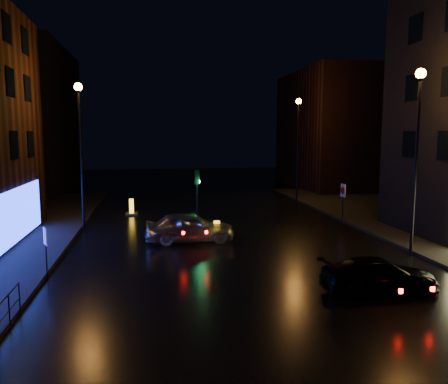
{
  "coord_description": "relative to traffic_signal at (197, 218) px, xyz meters",
  "views": [
    {
      "loc": [
        -3.89,
        -11.82,
        5.49
      ],
      "look_at": [
        -0.49,
        8.45,
        2.8
      ],
      "focal_mm": 35.0,
      "sensor_mm": 36.0,
      "label": 1
    }
  ],
  "objects": [
    {
      "name": "street_lamp_rnear",
      "position": [
        9.0,
        -8.0,
        5.06
      ],
      "size": [
        0.44,
        0.44,
        8.37
      ],
      "color": "black",
      "rests_on": "ground"
    },
    {
      "name": "street_lamp_lfar",
      "position": [
        -6.6,
        -0.0,
        5.06
      ],
      "size": [
        0.44,
        0.44,
        8.37
      ],
      "color": "black",
      "rests_on": "ground"
    },
    {
      "name": "traffic_signal",
      "position": [
        0.0,
        0.0,
        0.0
      ],
      "size": [
        1.4,
        2.4,
        3.45
      ],
      "color": "black",
      "rests_on": "ground"
    },
    {
      "name": "silver_hatchback",
      "position": [
        -0.8,
        -3.78,
        0.27
      ],
      "size": [
        4.57,
        1.9,
        1.55
      ],
      "primitive_type": "imported",
      "rotation": [
        0.0,
        0.0,
        1.59
      ],
      "color": "#A6A7AD",
      "rests_on": "ground"
    },
    {
      "name": "road_sign_right",
      "position": [
        9.07,
        -0.52,
        1.35
      ],
      "size": [
        0.09,
        0.6,
        2.48
      ],
      "rotation": [
        0.0,
        0.0,
        3.17
      ],
      "color": "black",
      "rests_on": "ground"
    },
    {
      "name": "street_lamp_rfar",
      "position": [
        9.0,
        8.0,
        5.06
      ],
      "size": [
        0.44,
        0.44,
        8.37
      ],
      "color": "black",
      "rests_on": "ground"
    },
    {
      "name": "building_far_right",
      "position": [
        16.2,
        18.0,
        5.5
      ],
      "size": [
        8.0,
        14.0,
        12.0
      ],
      "primitive_type": "cube",
      "color": "black",
      "rests_on": "ground"
    },
    {
      "name": "road_sign_left",
      "position": [
        -6.7,
        -8.8,
        1.01
      ],
      "size": [
        0.23,
        0.47,
        2.02
      ],
      "rotation": [
        0.0,
        0.0,
        0.41
      ],
      "color": "black",
      "rests_on": "ground"
    },
    {
      "name": "bollard_far",
      "position": [
        -4.09,
        4.63,
        -0.26
      ],
      "size": [
        0.87,
        1.28,
        1.1
      ],
      "rotation": [
        0.0,
        0.0,
        0.02
      ],
      "color": "black",
      "rests_on": "ground"
    },
    {
      "name": "ground",
      "position": [
        1.2,
        -14.0,
        -0.5
      ],
      "size": [
        120.0,
        120.0,
        0.0
      ],
      "primitive_type": "plane",
      "color": "black",
      "rests_on": "ground"
    },
    {
      "name": "building_far_left",
      "position": [
        -14.8,
        21.0,
        6.5
      ],
      "size": [
        8.0,
        16.0,
        14.0
      ],
      "primitive_type": "cube",
      "color": "black",
      "rests_on": "ground"
    },
    {
      "name": "bollard_near",
      "position": [
        0.65,
        -3.58,
        -0.28
      ],
      "size": [
        1.02,
        1.3,
        1.01
      ],
      "rotation": [
        0.0,
        0.0,
        0.24
      ],
      "color": "black",
      "rests_on": "ground"
    },
    {
      "name": "dark_sedan",
      "position": [
        5.15,
        -12.11,
        0.09
      ],
      "size": [
        4.13,
        1.72,
        1.19
      ],
      "primitive_type": "imported",
      "rotation": [
        0.0,
        0.0,
        1.56
      ],
      "color": "black",
      "rests_on": "ground"
    }
  ]
}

